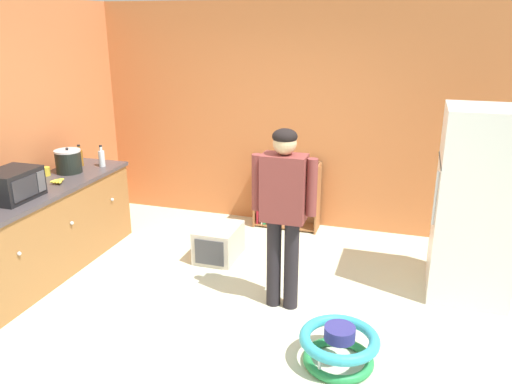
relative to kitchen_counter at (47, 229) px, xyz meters
The scene contains 16 objects.
ground_plane 2.26m from the kitchen_counter, ahead, with size 12.00×12.00×0.00m, color beige.
back_wall 3.15m from the kitchen_counter, 43.16° to the left, with size 5.20×0.06×2.70m, color #C9723E.
left_side_wall 1.13m from the kitchen_counter, 128.63° to the left, with size 0.06×2.99×2.70m, color #CD7442.
kitchen_counter is the anchor object (origin of this frame).
refrigerator 4.18m from the kitchen_counter, 10.50° to the left, with size 0.73×0.68×1.78m.
bookshelf 2.76m from the kitchen_counter, 43.08° to the left, with size 0.80×0.28×0.85m.
standing_person 2.53m from the kitchen_counter, ahead, with size 0.57×0.22×1.64m.
baby_walker 3.18m from the kitchen_counter, 12.13° to the right, with size 0.60×0.60×0.32m.
pet_carrier 1.77m from the kitchen_counter, 26.34° to the left, with size 0.42×0.55×0.36m.
microwave 0.69m from the kitchen_counter, 90.31° to the right, with size 0.37×0.48×0.28m.
crock_pot 0.79m from the kitchen_counter, 96.14° to the left, with size 0.28×0.28×0.28m.
banana_bunch 0.51m from the kitchen_counter, 63.09° to the left, with size 0.15×0.16×0.04m.
amber_bottle 0.98m from the kitchen_counter, 97.46° to the left, with size 0.07×0.07×0.25m.
clear_bottle 1.03m from the kitchen_counter, 80.38° to the left, with size 0.07×0.07×0.25m.
red_cup 0.54m from the kitchen_counter, 164.25° to the right, with size 0.08×0.08×0.10m, color red.
yellow_cup 0.65m from the kitchen_counter, 120.64° to the left, with size 0.08×0.08×0.10m, color yellow.
Camera 1 is at (1.27, -3.70, 2.49)m, focal length 35.89 mm.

